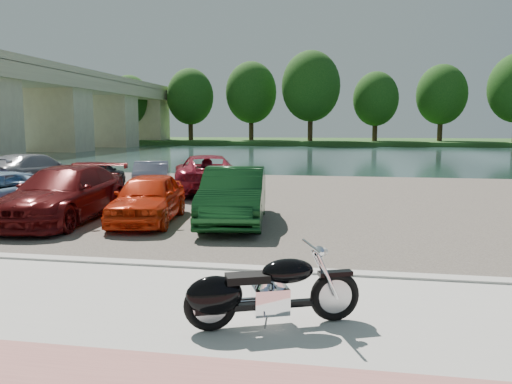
# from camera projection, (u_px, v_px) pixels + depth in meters

# --- Properties ---
(ground) EXTENTS (200.00, 200.00, 0.00)m
(ground) POSITION_uv_depth(u_px,v_px,m) (212.00, 315.00, 7.12)
(ground) COLOR #595447
(ground) RESTS_ON ground
(promenade) EXTENTS (60.00, 6.00, 0.10)m
(promenade) POSITION_uv_depth(u_px,v_px,m) (191.00, 341.00, 6.14)
(promenade) COLOR beige
(promenade) RESTS_ON ground
(kerb) EXTENTS (60.00, 0.30, 0.14)m
(kerb) POSITION_uv_depth(u_px,v_px,m) (241.00, 270.00, 9.06)
(kerb) COLOR beige
(kerb) RESTS_ON ground
(parking_lot) EXTENTS (60.00, 18.00, 0.04)m
(parking_lot) POSITION_uv_depth(u_px,v_px,m) (292.00, 201.00, 17.86)
(parking_lot) COLOR #453F38
(parking_lot) RESTS_ON ground
(river) EXTENTS (120.00, 40.00, 0.00)m
(river) POSITION_uv_depth(u_px,v_px,m) (324.00, 155.00, 46.17)
(river) COLOR #192E2B
(river) RESTS_ON ground
(far_bank) EXTENTS (120.00, 24.00, 0.60)m
(far_bank) POSITION_uv_depth(u_px,v_px,m) (333.00, 141.00, 77.37)
(far_bank) COLOR #224217
(far_bank) RESTS_ON ground
(bridge) EXTENTS (7.00, 56.00, 8.55)m
(bridge) POSITION_uv_depth(u_px,v_px,m) (52.00, 98.00, 51.27)
(bridge) COLOR tan
(bridge) RESTS_ON ground
(far_trees) EXTENTS (70.25, 10.68, 12.52)m
(far_trees) POSITION_uv_depth(u_px,v_px,m) (364.00, 91.00, 69.61)
(far_trees) COLOR #352513
(far_trees) RESTS_ON far_bank
(motorcycle) EXTENTS (2.23, 1.11, 1.05)m
(motorcycle) POSITION_uv_depth(u_px,v_px,m) (257.00, 292.00, 6.38)
(motorcycle) COLOR black
(motorcycle) RESTS_ON promenade
(car_3) EXTENTS (2.41, 5.30, 1.50)m
(car_3) POSITION_uv_depth(u_px,v_px,m) (64.00, 194.00, 13.88)
(car_3) COLOR #540C0C
(car_3) RESTS_ON parking_lot
(car_4) EXTENTS (2.12, 4.13, 1.34)m
(car_4) POSITION_uv_depth(u_px,v_px,m) (148.00, 198.00, 13.71)
(car_4) COLOR red
(car_4) RESTS_ON parking_lot
(car_5) EXTENTS (2.20, 4.77, 1.52)m
(car_5) POSITION_uv_depth(u_px,v_px,m) (234.00, 196.00, 13.55)
(car_5) COLOR #103C18
(car_5) RESTS_ON parking_lot
(car_7) EXTENTS (2.35, 5.25, 1.50)m
(car_7) POSITION_uv_depth(u_px,v_px,m) (32.00, 171.00, 20.99)
(car_7) COLOR gray
(car_7) RESTS_ON parking_lot
(car_8) EXTENTS (1.71, 3.79, 1.26)m
(car_8) POSITION_uv_depth(u_px,v_px,m) (95.00, 174.00, 20.78)
(car_8) COLOR black
(car_8) RESTS_ON parking_lot
(car_9) EXTENTS (2.43, 3.98, 1.24)m
(car_9) POSITION_uv_depth(u_px,v_px,m) (152.00, 176.00, 20.32)
(car_9) COLOR slate
(car_9) RESTS_ON parking_lot
(car_10) EXTENTS (4.07, 5.90, 1.50)m
(car_10) POSITION_uv_depth(u_px,v_px,m) (207.00, 173.00, 20.01)
(car_10) COLOR maroon
(car_10) RESTS_ON parking_lot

